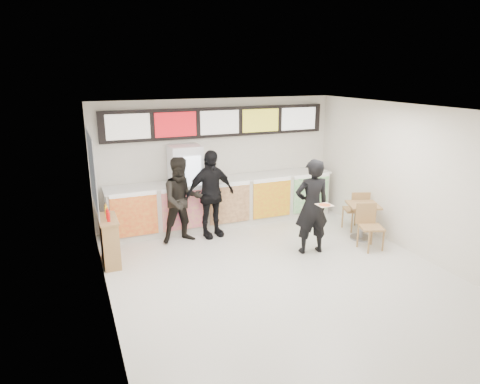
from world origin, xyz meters
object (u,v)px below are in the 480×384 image
customer_main (312,207)px  condiment_ledge (110,240)px  drinks_fridge (186,188)px  service_counter (224,201)px  customer_left (182,200)px  cafe_table (363,215)px  customer_mid (210,194)px

customer_main → condiment_ledge: (-3.88, 0.98, -0.50)m
drinks_fridge → customer_main: 3.01m
service_counter → customer_left: customer_left is taller
customer_main → customer_left: customer_main is taller
service_counter → drinks_fridge: (-0.93, 0.02, 0.43)m
customer_left → condiment_ledge: bearing=-162.1°
service_counter → cafe_table: service_counter is taller
customer_mid → customer_left: bearing=176.6°
drinks_fridge → customer_main: drinks_fridge is taller
customer_mid → cafe_table: (3.06, -1.43, -0.43)m
drinks_fridge → cafe_table: bearing=-31.0°
drinks_fridge → customer_mid: size_ratio=1.01×
customer_main → condiment_ledge: 4.03m
drinks_fridge → customer_mid: 0.74m
customer_mid → service_counter: bearing=38.6°
customer_mid → condiment_ledge: customer_mid is taller
drinks_fridge → cafe_table: drinks_fridge is taller
customer_main → customer_mid: 2.29m
condiment_ledge → customer_left: bearing=19.7°
condiment_ledge → cafe_table: bearing=-8.4°
customer_left → condiment_ledge: size_ratio=1.68×
customer_main → condiment_ledge: bearing=-6.1°
customer_main → customer_mid: bearing=-37.0°
service_counter → customer_main: (1.06, -2.24, 0.41)m
customer_mid → condiment_ledge: bearing=-173.6°
customer_main → cafe_table: 1.52m
customer_left → condiment_ledge: customer_left is taller
customer_left → cafe_table: size_ratio=1.11×
drinks_fridge → customer_mid: bearing=-59.1°
cafe_table → condiment_ledge: bearing=-168.6°
customer_left → customer_main: bearing=-36.1°
service_counter → customer_mid: (-0.56, -0.62, 0.42)m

